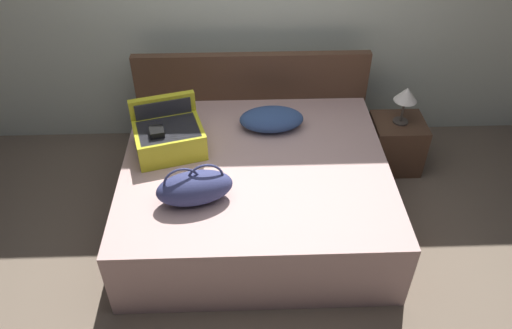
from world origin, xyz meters
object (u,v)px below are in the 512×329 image
pillow_near_headboard (271,119)px  bed (255,191)px  nightstand (395,144)px  hard_case_large (169,136)px  duffel_bag (195,188)px  table_lamp (406,96)px

pillow_near_headboard → bed: bearing=-107.7°
nightstand → pillow_near_headboard: bearing=-171.1°
hard_case_large → duffel_bag: (0.23, -0.58, -0.01)m
duffel_bag → nightstand: (1.68, 1.01, -0.45)m
duffel_bag → pillow_near_headboard: 1.01m
hard_case_large → nightstand: (1.91, 0.43, -0.46)m
duffel_bag → table_lamp: (1.68, 1.01, 0.05)m
bed → nightstand: bearing=26.4°
duffel_bag → table_lamp: duffel_bag is taller
bed → nightstand: 1.41m
bed → duffel_bag: size_ratio=3.56×
nightstand → bed: bearing=-153.6°
bed → hard_case_large: (-0.65, 0.19, 0.41)m
duffel_bag → pillow_near_headboard: bearing=56.1°
nightstand → table_lamp: table_lamp is taller
hard_case_large → nightstand: 2.01m
duffel_bag → table_lamp: size_ratio=1.64×
pillow_near_headboard → hard_case_large: bearing=-161.8°
pillow_near_headboard → table_lamp: size_ratio=1.53×
bed → duffel_bag: duffel_bag is taller
duffel_bag → table_lamp: 1.96m
hard_case_large → table_lamp: (1.91, 0.43, 0.04)m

